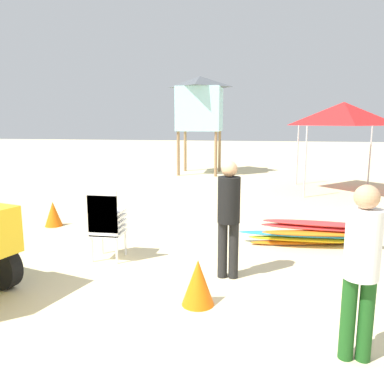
{
  "coord_description": "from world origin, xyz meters",
  "views": [
    {
      "loc": [
        0.89,
        -4.48,
        2.26
      ],
      "look_at": [
        -0.24,
        2.23,
        1.01
      ],
      "focal_mm": 36.43,
      "sensor_mm": 36.0,
      "label": 1
    }
  ],
  "objects_px": {
    "stacked_plastic_chairs": "(106,219)",
    "traffic_cone_far": "(53,214)",
    "surfboard_pile": "(313,233)",
    "popup_canopy": "(343,114)",
    "traffic_cone_near": "(198,282)",
    "lifeguard_near_center": "(362,262)",
    "lifeguard_tower": "(200,104)",
    "lifeguard_near_left": "(229,212)"
  },
  "relations": [
    {
      "from": "stacked_plastic_chairs",
      "to": "traffic_cone_far",
      "type": "xyz_separation_m",
      "value": [
        -1.95,
        1.84,
        -0.43
      ]
    },
    {
      "from": "surfboard_pile",
      "to": "popup_canopy",
      "type": "distance_m",
      "value": 6.51
    },
    {
      "from": "stacked_plastic_chairs",
      "to": "traffic_cone_near",
      "type": "relative_size",
      "value": 2.05
    },
    {
      "from": "lifeguard_near_center",
      "to": "lifeguard_tower",
      "type": "distance_m",
      "value": 13.58
    },
    {
      "from": "stacked_plastic_chairs",
      "to": "traffic_cone_near",
      "type": "height_order",
      "value": "stacked_plastic_chairs"
    },
    {
      "from": "lifeguard_near_center",
      "to": "stacked_plastic_chairs",
      "type": "bearing_deg",
      "value": 147.3
    },
    {
      "from": "lifeguard_tower",
      "to": "traffic_cone_near",
      "type": "bearing_deg",
      "value": -81.63
    },
    {
      "from": "lifeguard_near_center",
      "to": "traffic_cone_near",
      "type": "bearing_deg",
      "value": 152.16
    },
    {
      "from": "stacked_plastic_chairs",
      "to": "traffic_cone_far",
      "type": "distance_m",
      "value": 2.72
    },
    {
      "from": "surfboard_pile",
      "to": "stacked_plastic_chairs",
      "type": "bearing_deg",
      "value": -158.64
    },
    {
      "from": "surfboard_pile",
      "to": "lifeguard_tower",
      "type": "xyz_separation_m",
      "value": [
        -3.49,
        9.5,
        2.73
      ]
    },
    {
      "from": "surfboard_pile",
      "to": "lifeguard_tower",
      "type": "relative_size",
      "value": 0.63
    },
    {
      "from": "popup_canopy",
      "to": "stacked_plastic_chairs",
      "type": "bearing_deg",
      "value": -124.54
    },
    {
      "from": "stacked_plastic_chairs",
      "to": "surfboard_pile",
      "type": "bearing_deg",
      "value": 21.36
    },
    {
      "from": "lifeguard_near_left",
      "to": "traffic_cone_far",
      "type": "distance_m",
      "value": 4.59
    },
    {
      "from": "lifeguard_near_left",
      "to": "traffic_cone_far",
      "type": "relative_size",
      "value": 3.19
    },
    {
      "from": "lifeguard_near_left",
      "to": "popup_canopy",
      "type": "bearing_deg",
      "value": 68.59
    },
    {
      "from": "lifeguard_tower",
      "to": "traffic_cone_far",
      "type": "bearing_deg",
      "value": -101.78
    },
    {
      "from": "popup_canopy",
      "to": "lifeguard_tower",
      "type": "bearing_deg",
      "value": 144.76
    },
    {
      "from": "stacked_plastic_chairs",
      "to": "lifeguard_near_left",
      "type": "distance_m",
      "value": 2.06
    },
    {
      "from": "stacked_plastic_chairs",
      "to": "lifeguard_tower",
      "type": "relative_size",
      "value": 0.29
    },
    {
      "from": "lifeguard_near_left",
      "to": "traffic_cone_near",
      "type": "xyz_separation_m",
      "value": [
        -0.3,
        -0.91,
        -0.69
      ]
    },
    {
      "from": "stacked_plastic_chairs",
      "to": "lifeguard_near_center",
      "type": "distance_m",
      "value": 4.0
    },
    {
      "from": "traffic_cone_near",
      "to": "lifeguard_near_left",
      "type": "bearing_deg",
      "value": 71.8
    },
    {
      "from": "lifeguard_near_center",
      "to": "traffic_cone_near",
      "type": "distance_m",
      "value": 1.99
    },
    {
      "from": "traffic_cone_near",
      "to": "traffic_cone_far",
      "type": "xyz_separation_m",
      "value": [
        -3.66,
        3.12,
        -0.02
      ]
    },
    {
      "from": "stacked_plastic_chairs",
      "to": "lifeguard_near_center",
      "type": "xyz_separation_m",
      "value": [
        3.36,
        -2.15,
        0.28
      ]
    },
    {
      "from": "stacked_plastic_chairs",
      "to": "popup_canopy",
      "type": "xyz_separation_m",
      "value": [
        4.99,
        7.25,
        1.77
      ]
    },
    {
      "from": "traffic_cone_near",
      "to": "surfboard_pile",
      "type": "bearing_deg",
      "value": 56.79
    },
    {
      "from": "surfboard_pile",
      "to": "popup_canopy",
      "type": "height_order",
      "value": "popup_canopy"
    },
    {
      "from": "stacked_plastic_chairs",
      "to": "lifeguard_near_center",
      "type": "bearing_deg",
      "value": -32.7
    },
    {
      "from": "surfboard_pile",
      "to": "traffic_cone_far",
      "type": "xyz_separation_m",
      "value": [
        -5.37,
        0.5,
        0.03
      ]
    },
    {
      "from": "lifeguard_tower",
      "to": "stacked_plastic_chairs",
      "type": "bearing_deg",
      "value": -89.58
    },
    {
      "from": "lifeguard_near_center",
      "to": "popup_canopy",
      "type": "relative_size",
      "value": 0.6
    },
    {
      "from": "lifeguard_near_center",
      "to": "traffic_cone_far",
      "type": "height_order",
      "value": "lifeguard_near_center"
    },
    {
      "from": "popup_canopy",
      "to": "lifeguard_tower",
      "type": "height_order",
      "value": "lifeguard_tower"
    },
    {
      "from": "popup_canopy",
      "to": "lifeguard_tower",
      "type": "relative_size",
      "value": 0.69
    },
    {
      "from": "popup_canopy",
      "to": "lifeguard_near_center",
      "type": "bearing_deg",
      "value": -99.86
    },
    {
      "from": "popup_canopy",
      "to": "traffic_cone_far",
      "type": "distance_m",
      "value": 9.08
    },
    {
      "from": "surfboard_pile",
      "to": "traffic_cone_near",
      "type": "relative_size",
      "value": 4.4
    },
    {
      "from": "stacked_plastic_chairs",
      "to": "lifeguard_near_left",
      "type": "xyz_separation_m",
      "value": [
        2.0,
        -0.37,
        0.29
      ]
    },
    {
      "from": "popup_canopy",
      "to": "traffic_cone_near",
      "type": "relative_size",
      "value": 4.85
    }
  ]
}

